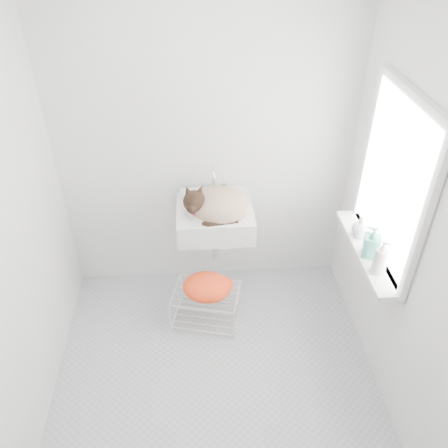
{
  "coord_description": "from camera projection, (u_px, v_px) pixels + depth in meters",
  "views": [
    {
      "loc": [
        -0.09,
        -2.04,
        2.73
      ],
      "look_at": [
        0.1,
        0.5,
        0.88
      ],
      "focal_mm": 36.75,
      "sensor_mm": 36.0,
      "label": 1
    }
  ],
  "objects": [
    {
      "name": "bottle_c",
      "position": [
        359.0,
        235.0,
        3.09
      ],
      "size": [
        0.16,
        0.16,
        0.15
      ],
      "primitive_type": "imported",
      "rotation": [
        0.0,
        0.0,
        2.51
      ],
      "color": "white",
      "rests_on": "windowsill"
    },
    {
      "name": "bottle_a",
      "position": [
        377.0,
        272.0,
        2.8
      ],
      "size": [
        0.11,
        0.11,
        0.2
      ],
      "primitive_type": "imported",
      "rotation": [
        0.0,
        0.0,
        0.8
      ],
      "color": "white",
      "rests_on": "windowsill"
    },
    {
      "name": "wire_rack",
      "position": [
        206.0,
        305.0,
        3.53
      ],
      "size": [
        0.54,
        0.44,
        0.29
      ],
      "primitive_type": "cube",
      "rotation": [
        0.0,
        0.0,
        -0.24
      ],
      "color": "silver",
      "rests_on": "floor"
    },
    {
      "name": "sink",
      "position": [
        215.0,
        208.0,
        3.35
      ],
      "size": [
        0.56,
        0.49,
        0.22
      ],
      "primitive_type": "cube",
      "color": "silver",
      "rests_on": "back_wall"
    },
    {
      "name": "cat",
      "position": [
        216.0,
        205.0,
        3.32
      ],
      "size": [
        0.5,
        0.43,
        0.3
      ],
      "rotation": [
        0.0,
        0.0,
        -0.13
      ],
      "color": "tan",
      "rests_on": "sink"
    },
    {
      "name": "bottle_b",
      "position": [
        369.0,
        255.0,
        2.92
      ],
      "size": [
        0.13,
        0.13,
        0.22
      ],
      "primitive_type": "imported",
      "rotation": [
        0.0,
        0.0,
        4.35
      ],
      "color": "#338172",
      "rests_on": "windowsill"
    },
    {
      "name": "towel",
      "position": [
        207.0,
        292.0,
        3.41
      ],
      "size": [
        0.4,
        0.32,
        0.15
      ],
      "primitive_type": "ellipsoid",
      "rotation": [
        0.0,
        0.0,
        -0.19
      ],
      "color": "orange",
      "rests_on": "wire_rack"
    },
    {
      "name": "window_glass",
      "position": [
        395.0,
        182.0,
        2.69
      ],
      "size": [
        0.01,
        0.8,
        1.0
      ],
      "primitive_type": "cube",
      "color": "white",
      "rests_on": "right_wall"
    },
    {
      "name": "left_wall",
      "position": [
        8.0,
        233.0,
        2.45
      ],
      "size": [
        0.02,
        2.0,
        2.5
      ],
      "primitive_type": "cube",
      "color": "white",
      "rests_on": "ground"
    },
    {
      "name": "back_wall",
      "position": [
        205.0,
        143.0,
        3.33
      ],
      "size": [
        2.2,
        0.02,
        2.5
      ],
      "primitive_type": "cube",
      "color": "white",
      "rests_on": "ground"
    },
    {
      "name": "faucet",
      "position": [
        213.0,
        179.0,
        3.42
      ],
      "size": [
        0.2,
        0.14,
        0.2
      ],
      "primitive_type": null,
      "color": "silver",
      "rests_on": "sink"
    },
    {
      "name": "windowsill",
      "position": [
        367.0,
        251.0,
        2.99
      ],
      "size": [
        0.16,
        0.88,
        0.04
      ],
      "primitive_type": "cube",
      "color": "white",
      "rests_on": "right_wall"
    },
    {
      "name": "floor",
      "position": [
        215.0,
        366.0,
        3.25
      ],
      "size": [
        2.2,
        2.0,
        0.02
      ],
      "primitive_type": "cube",
      "color": "#A9ADB3",
      "rests_on": "ground"
    },
    {
      "name": "right_wall",
      "position": [
        407.0,
        215.0,
        2.58
      ],
      "size": [
        0.02,
        2.0,
        2.5
      ],
      "primitive_type": "cube",
      "color": "white",
      "rests_on": "ground"
    },
    {
      "name": "window_frame",
      "position": [
        393.0,
        182.0,
        2.69
      ],
      "size": [
        0.04,
        0.9,
        1.1
      ],
      "primitive_type": "cube",
      "color": "white",
      "rests_on": "right_wall"
    }
  ]
}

